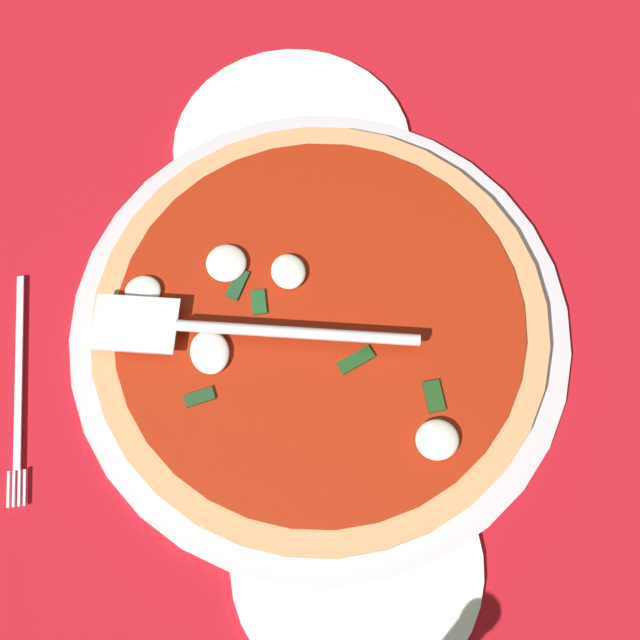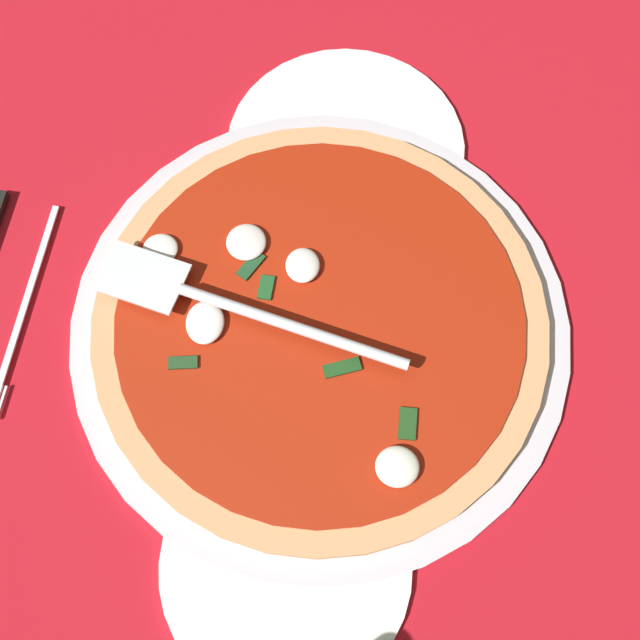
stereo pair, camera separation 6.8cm
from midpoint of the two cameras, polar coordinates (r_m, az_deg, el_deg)
The scene contains 7 objects.
ground_plane at distance 71.24cm, azimuth 0.07°, elevation 1.25°, with size 94.95×94.95×0.80cm, color #B1131E.
checker_pattern at distance 70.82cm, azimuth 0.07°, elevation 1.39°, with size 94.95×94.95×0.10cm.
pizza_pan at distance 69.23cm, azimuth -2.78°, elevation -0.82°, with size 44.36×44.36×1.04cm, color silver.
dinner_plate_left at distance 64.93cm, azimuth -0.38°, elevation -17.92°, with size 20.17×20.17×1.00cm, color white.
dinner_plate_right at distance 77.97cm, azimuth -4.58°, elevation 12.22°, with size 23.23×23.23×1.00cm, color white.
pizza at distance 68.04cm, azimuth -2.92°, elevation -0.48°, with size 40.09×40.09×2.66cm.
pizza_server at distance 65.99cm, azimuth -8.74°, elevation -1.09°, with size 11.83×27.25×1.00cm.
Camera 1 is at (-25.86, 10.53, 65.43)cm, focal length 43.58 mm.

